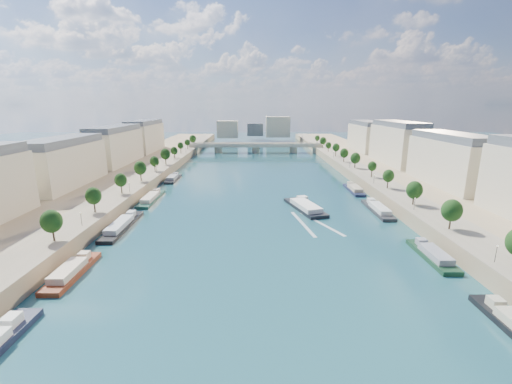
{
  "coord_description": "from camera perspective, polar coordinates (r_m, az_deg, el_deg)",
  "views": [
    {
      "loc": [
        -1.91,
        -65.46,
        39.61
      ],
      "look_at": [
        -0.94,
        70.06,
        5.0
      ],
      "focal_mm": 24.0,
      "sensor_mm": 36.0,
      "label": 1
    }
  ],
  "objects": [
    {
      "name": "wake",
      "position": [
        119.59,
        9.3,
        -5.2
      ],
      "size": [
        14.92,
        25.84,
        0.04
      ],
      "color": "silver",
      "rests_on": "ground"
    },
    {
      "name": "moored_barges_left",
      "position": [
        123.65,
        -21.11,
        -4.95
      ],
      "size": [
        5.0,
        158.55,
        3.6
      ],
      "color": "#181E35",
      "rests_on": "ground"
    },
    {
      "name": "trees_right",
      "position": [
        186.75,
        17.4,
        4.7
      ],
      "size": [
        4.8,
        268.8,
        8.26
      ],
      "color": "#382B1E",
      "rests_on": "ground"
    },
    {
      "name": "quay_left",
      "position": [
        183.49,
        -22.87,
        1.52
      ],
      "size": [
        44.0,
        520.0,
        5.0
      ],
      "primitive_type": "cube",
      "color": "#9E8460",
      "rests_on": "ground"
    },
    {
      "name": "quay_right",
      "position": [
        184.98,
        23.16,
        1.58
      ],
      "size": [
        44.0,
        520.0,
        5.0
      ],
      "primitive_type": "cube",
      "color": "#9E8460",
      "rests_on": "ground"
    },
    {
      "name": "ground",
      "position": [
        170.15,
        0.24,
        0.86
      ],
      "size": [
        700.0,
        700.0,
        0.0
      ],
      "primitive_type": "plane",
      "color": "#0B2632",
      "rests_on": "ground"
    },
    {
      "name": "trees_left",
      "position": [
        178.07,
        -17.8,
        4.22
      ],
      "size": [
        4.8,
        268.8,
        8.26
      ],
      "color": "#382B1E",
      "rests_on": "ground"
    },
    {
      "name": "skyline",
      "position": [
        385.82,
        0.35,
        10.62
      ],
      "size": [
        79.0,
        42.0,
        22.0
      ],
      "color": "#BAAB8F",
      "rests_on": "ground"
    },
    {
      "name": "tour_barge",
      "position": [
        134.91,
        8.16,
        -2.47
      ],
      "size": [
        14.61,
        27.15,
        3.66
      ],
      "rotation": [
        0.0,
        0.0,
        0.29
      ],
      "color": "black",
      "rests_on": "ground"
    },
    {
      "name": "lamps_right",
      "position": [
        181.74,
        17.05,
        3.61
      ],
      "size": [
        0.36,
        200.36,
        4.28
      ],
      "color": "black",
      "rests_on": "ground"
    },
    {
      "name": "buildings_left",
      "position": [
        197.31,
        -25.47,
        6.2
      ],
      "size": [
        16.0,
        226.0,
        23.2
      ],
      "color": "#BAAB8F",
      "rests_on": "ground"
    },
    {
      "name": "moored_barges_right",
      "position": [
        121.78,
        22.63,
        -5.39
      ],
      "size": [
        5.0,
        125.54,
        3.6
      ],
      "color": "black",
      "rests_on": "ground"
    },
    {
      "name": "bridge",
      "position": [
        292.71,
        -0.04,
        7.55
      ],
      "size": [
        112.0,
        12.0,
        8.15
      ],
      "color": "#C1B79E",
      "rests_on": "ground"
    },
    {
      "name": "buildings_right",
      "position": [
        198.95,
        25.66,
        6.24
      ],
      "size": [
        16.0,
        226.0,
        23.2
      ],
      "color": "#BAAB8F",
      "rests_on": "ground"
    },
    {
      "name": "lamps_left",
      "position": [
        166.55,
        -18.11,
        2.59
      ],
      "size": [
        0.36,
        200.36,
        4.28
      ],
      "color": "black",
      "rests_on": "ground"
    },
    {
      "name": "pave_right",
      "position": [
        179.0,
        18.83,
        2.42
      ],
      "size": [
        14.0,
        520.0,
        0.1
      ],
      "primitive_type": "cube",
      "color": "gray",
      "rests_on": "quay_right"
    },
    {
      "name": "pave_left",
      "position": [
        177.78,
        -18.47,
        2.37
      ],
      "size": [
        14.0,
        520.0,
        0.1
      ],
      "primitive_type": "cube",
      "color": "gray",
      "rests_on": "quay_left"
    }
  ]
}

